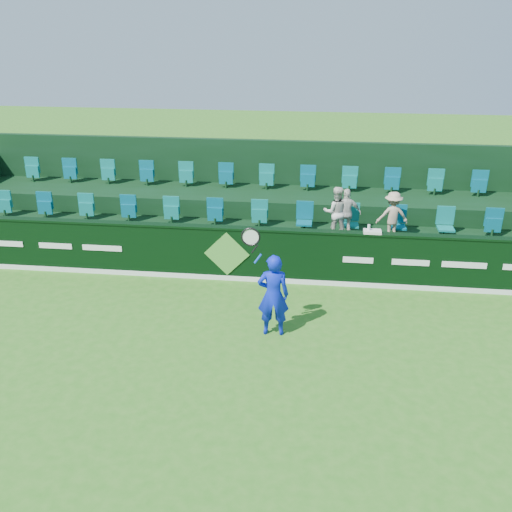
# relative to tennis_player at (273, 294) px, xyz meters

# --- Properties ---
(ground) EXTENTS (60.00, 60.00, 0.00)m
(ground) POSITION_rel_tennis_player_xyz_m (-1.32, -1.55, -0.88)
(ground) COLOR #2B6F1A
(ground) RESTS_ON ground
(sponsor_hoarding) EXTENTS (16.00, 0.25, 1.35)m
(sponsor_hoarding) POSITION_rel_tennis_player_xyz_m (-1.32, 2.45, -0.21)
(sponsor_hoarding) COLOR black
(sponsor_hoarding) RESTS_ON ground
(stand_tier_front) EXTENTS (16.00, 2.00, 0.80)m
(stand_tier_front) POSITION_rel_tennis_player_xyz_m (-1.32, 3.55, -0.48)
(stand_tier_front) COLOR black
(stand_tier_front) RESTS_ON ground
(stand_tier_back) EXTENTS (16.00, 1.80, 1.30)m
(stand_tier_back) POSITION_rel_tennis_player_xyz_m (-1.32, 5.45, -0.23)
(stand_tier_back) COLOR black
(stand_tier_back) RESTS_ON ground
(stand_rear) EXTENTS (16.00, 4.10, 2.60)m
(stand_rear) POSITION_rel_tennis_player_xyz_m (-1.32, 5.90, 0.34)
(stand_rear) COLOR black
(stand_rear) RESTS_ON ground
(seat_row_front) EXTENTS (13.50, 0.50, 0.60)m
(seat_row_front) POSITION_rel_tennis_player_xyz_m (-1.32, 3.95, 0.22)
(seat_row_front) COLOR #0E726C
(seat_row_front) RESTS_ON stand_tier_front
(seat_row_back) EXTENTS (13.50, 0.50, 0.60)m
(seat_row_back) POSITION_rel_tennis_player_xyz_m (-1.32, 5.75, 0.72)
(seat_row_back) COLOR #0E726C
(seat_row_back) RESTS_ON stand_tier_back
(tennis_player) EXTENTS (1.03, 0.46, 2.38)m
(tennis_player) POSITION_rel_tennis_player_xyz_m (0.00, 0.00, 0.00)
(tennis_player) COLOR #0B1DC6
(tennis_player) RESTS_ON ground
(spectator_left) EXTENTS (0.68, 0.56, 1.29)m
(spectator_left) POSITION_rel_tennis_player_xyz_m (1.24, 3.57, 0.57)
(spectator_left) COLOR silver
(spectator_left) RESTS_ON stand_tier_front
(spectator_middle) EXTENTS (0.75, 0.35, 1.25)m
(spectator_middle) POSITION_rel_tennis_player_xyz_m (1.50, 3.57, 0.54)
(spectator_middle) COLOR beige
(spectator_middle) RESTS_ON stand_tier_front
(spectator_right) EXTENTS (0.84, 0.55, 1.21)m
(spectator_right) POSITION_rel_tennis_player_xyz_m (2.62, 3.57, 0.52)
(spectator_right) COLOR tan
(spectator_right) RESTS_ON stand_tier_front
(towel) EXTENTS (0.41, 0.26, 0.06)m
(towel) POSITION_rel_tennis_player_xyz_m (2.06, 2.45, 0.50)
(towel) COLOR silver
(towel) RESTS_ON sponsor_hoarding
(drinks_bottle) EXTENTS (0.06, 0.06, 0.20)m
(drinks_bottle) POSITION_rel_tennis_player_xyz_m (1.98, 2.45, 0.57)
(drinks_bottle) COLOR white
(drinks_bottle) RESTS_ON sponsor_hoarding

